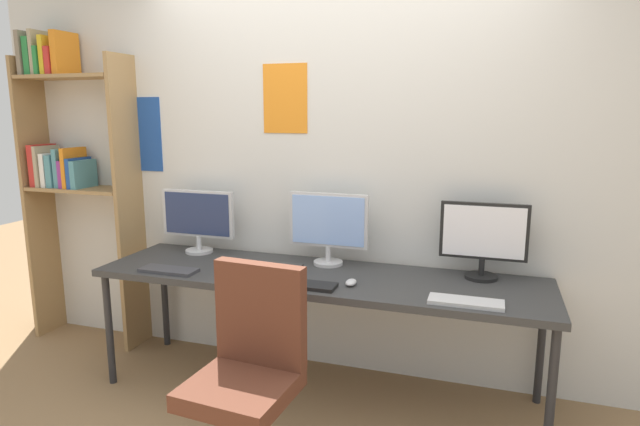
# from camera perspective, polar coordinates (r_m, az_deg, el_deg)

# --- Properties ---
(wall_back) EXTENTS (5.00, 0.11, 2.60)m
(wall_back) POSITION_cam_1_polar(r_m,az_deg,el_deg) (3.33, 1.96, 4.70)
(wall_back) COLOR silver
(wall_back) RESTS_ON ground_plane
(desk) EXTENTS (2.60, 0.68, 0.74)m
(desk) POSITION_cam_1_polar(r_m,az_deg,el_deg) (3.07, -0.29, -7.45)
(desk) COLOR #333333
(desk) RESTS_ON ground_plane
(bookshelf) EXTENTS (0.83, 0.28, 2.21)m
(bookshelf) POSITION_cam_1_polar(r_m,az_deg,el_deg) (4.14, -25.43, 5.42)
(bookshelf) COLOR #9E7A4C
(bookshelf) RESTS_ON ground_plane
(office_chair) EXTENTS (0.52, 0.52, 0.99)m
(office_chair) POSITION_cam_1_polar(r_m,az_deg,el_deg) (2.52, -7.84, -19.14)
(office_chair) COLOR #2D2D33
(office_chair) RESTS_ON ground_plane
(monitor_left) EXTENTS (0.51, 0.18, 0.42)m
(monitor_left) POSITION_cam_1_polar(r_m,az_deg,el_deg) (3.56, -13.07, -0.53)
(monitor_left) COLOR silver
(monitor_left) RESTS_ON desk
(monitor_center) EXTENTS (0.49, 0.18, 0.44)m
(monitor_center) POSITION_cam_1_polar(r_m,az_deg,el_deg) (3.19, 0.91, -1.31)
(monitor_center) COLOR silver
(monitor_center) RESTS_ON desk
(monitor_right) EXTENTS (0.47, 0.18, 0.43)m
(monitor_right) POSITION_cam_1_polar(r_m,az_deg,el_deg) (3.05, 17.28, -2.48)
(monitor_right) COLOR black
(monitor_right) RESTS_ON desk
(keyboard_left) EXTENTS (0.34, 0.13, 0.02)m
(keyboard_left) POSITION_cam_1_polar(r_m,az_deg,el_deg) (3.22, -16.06, -5.97)
(keyboard_left) COLOR #38383D
(keyboard_left) RESTS_ON desk
(keyboard_center) EXTENTS (0.35, 0.13, 0.02)m
(keyboard_center) POSITION_cam_1_polar(r_m,az_deg,el_deg) (2.85, -1.77, -7.76)
(keyboard_center) COLOR black
(keyboard_center) RESTS_ON desk
(keyboard_right) EXTENTS (0.36, 0.13, 0.02)m
(keyboard_right) POSITION_cam_1_polar(r_m,az_deg,el_deg) (2.69, 15.51, -9.26)
(keyboard_right) COLOR silver
(keyboard_right) RESTS_ON desk
(computer_mouse) EXTENTS (0.06, 0.10, 0.03)m
(computer_mouse) POSITION_cam_1_polar(r_m,az_deg,el_deg) (2.86, 3.38, -7.52)
(computer_mouse) COLOR silver
(computer_mouse) RESTS_ON desk
(laptop_closed) EXTENTS (0.33, 0.23, 0.02)m
(laptop_closed) POSITION_cam_1_polar(r_m,az_deg,el_deg) (3.13, -5.20, -6.02)
(laptop_closed) COLOR #2D2D2D
(laptop_closed) RESTS_ON desk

